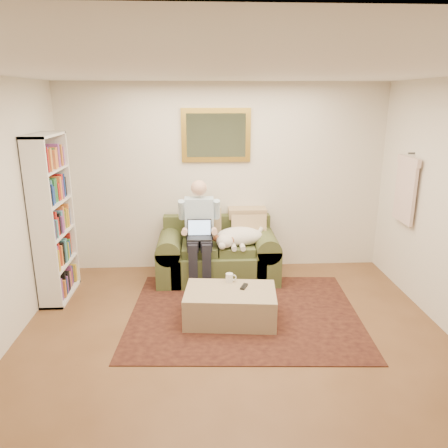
{
  "coord_description": "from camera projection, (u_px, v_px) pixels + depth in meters",
  "views": [
    {
      "loc": [
        -0.32,
        -3.53,
        2.41
      ],
      "look_at": [
        -0.05,
        1.43,
        0.95
      ],
      "focal_mm": 35.0,
      "sensor_mm": 36.0,
      "label": 1
    }
  ],
  "objects": [
    {
      "name": "room_shell",
      "position": [
        236.0,
        220.0,
        4.05
      ],
      "size": [
        4.51,
        5.0,
        2.61
      ],
      "color": "brown",
      "rests_on": "ground"
    },
    {
      "name": "wall_mirror",
      "position": [
        216.0,
        135.0,
        5.9
      ],
      "size": [
        0.94,
        0.04,
        0.72
      ],
      "color": "gold",
      "rests_on": "room_shell"
    },
    {
      "name": "seated_man",
      "position": [
        200.0,
        234.0,
        5.69
      ],
      "size": [
        0.53,
        0.76,
        1.36
      ],
      "primitive_type": null,
      "color": "#8CB9D8",
      "rests_on": "sofa"
    },
    {
      "name": "hanging_shirt",
      "position": [
        406.0,
        186.0,
        5.34
      ],
      "size": [
        0.06,
        0.52,
        0.9
      ],
      "primitive_type": null,
      "color": "beige",
      "rests_on": "room_shell"
    },
    {
      "name": "coffee_mug",
      "position": [
        229.0,
        278.0,
        4.99
      ],
      "size": [
        0.08,
        0.08,
        0.1
      ],
      "primitive_type": "cylinder",
      "color": "white",
      "rests_on": "ottoman"
    },
    {
      "name": "bookshelf",
      "position": [
        52.0,
        219.0,
        5.22
      ],
      "size": [
        0.28,
        0.8,
        2.0
      ],
      "primitive_type": null,
      "color": "white",
      "rests_on": "room_shell"
    },
    {
      "name": "sofa",
      "position": [
        218.0,
        258.0,
        5.96
      ],
      "size": [
        1.62,
        0.82,
        0.97
      ],
      "color": "#454A27",
      "rests_on": "room_shell"
    },
    {
      "name": "tv_remote",
      "position": [
        244.0,
        286.0,
        4.86
      ],
      "size": [
        0.1,
        0.16,
        0.02
      ],
      "primitive_type": "cube",
      "rotation": [
        0.0,
        0.0,
        -0.4
      ],
      "color": "black",
      "rests_on": "ottoman"
    },
    {
      "name": "ottoman",
      "position": [
        230.0,
        305.0,
        4.83
      ],
      "size": [
        1.05,
        0.73,
        0.36
      ],
      "primitive_type": "cube",
      "rotation": [
        0.0,
        0.0,
        -0.1
      ],
      "color": "tan",
      "rests_on": "room_shell"
    },
    {
      "name": "sleeping_dog",
      "position": [
        240.0,
        236.0,
        5.8
      ],
      "size": [
        0.67,
        0.42,
        0.25
      ],
      "primitive_type": null,
      "color": "white",
      "rests_on": "sofa"
    },
    {
      "name": "laptop",
      "position": [
        199.0,
        233.0,
        5.62
      ],
      "size": [
        0.31,
        0.25,
        0.23
      ],
      "color": "black",
      "rests_on": "seated_man"
    },
    {
      "name": "rug",
      "position": [
        244.0,
        313.0,
        5.03
      ],
      "size": [
        2.71,
        2.22,
        0.01
      ],
      "primitive_type": "cube",
      "rotation": [
        0.0,
        0.0,
        -0.06
      ],
      "color": "black",
      "rests_on": "room_shell"
    }
  ]
}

